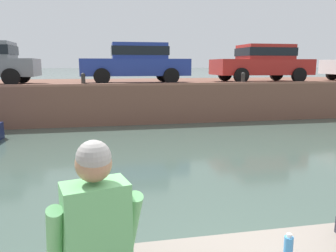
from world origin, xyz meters
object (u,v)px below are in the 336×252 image
car_centre_red (262,62)px  mooring_bollard_mid (83,79)px  person_seated_left (95,238)px  car_left_inner_blue (136,61)px  bottle_drink (288,248)px  mooring_bollard_east (243,78)px

car_centre_red → mooring_bollard_mid: bearing=-169.3°
mooring_bollard_mid → car_centre_red: bearing=10.7°
person_seated_left → car_centre_red: bearing=59.3°
car_left_inner_blue → bottle_drink: car_left_inner_blue is taller
car_left_inner_blue → mooring_bollard_east: bearing=-19.7°
mooring_bollard_east → bottle_drink: size_ratio=2.18×
bottle_drink → person_seated_left: bearing=-175.7°
car_centre_red → mooring_bollard_mid: size_ratio=9.06×
mooring_bollard_east → bottle_drink: (-3.94, -9.82, -0.78)m
person_seated_left → mooring_bollard_east: bearing=62.1°
mooring_bollard_east → person_seated_left: 11.23m
car_centre_red → mooring_bollard_east: bearing=-136.3°
person_seated_left → mooring_bollard_mid: bearing=93.5°
mooring_bollard_mid → mooring_bollard_east: size_ratio=1.00×
mooring_bollard_mid → person_seated_left: 9.95m
car_centre_red → bottle_drink: car_centre_red is taller
mooring_bollard_mid → bottle_drink: bearing=-78.9°
mooring_bollard_east → person_seated_left: (-5.25, -9.91, -0.50)m
car_centre_red → person_seated_left: 13.19m
mooring_bollard_east → bottle_drink: 10.61m
car_centre_red → mooring_bollard_mid: car_centre_red is taller
car_centre_red → mooring_bollard_mid: (-7.32, -1.39, -0.61)m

